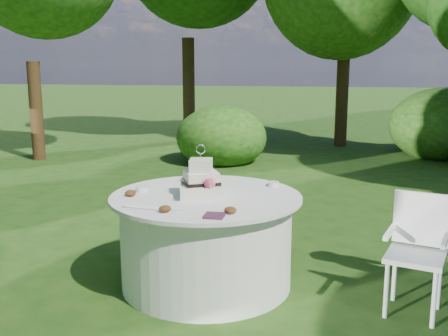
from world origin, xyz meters
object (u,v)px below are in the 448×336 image
(napkins, at_px, (214,216))
(cake, at_px, (201,183))
(chair, at_px, (418,244))
(table, at_px, (206,240))

(napkins, relative_size, cake, 0.33)
(cake, height_order, chair, cake)
(cake, bearing_deg, chair, -3.06)
(napkins, height_order, cake, cake)
(napkins, bearing_deg, table, 108.84)
(cake, bearing_deg, napkins, -67.24)
(napkins, distance_m, table, 0.74)
(napkins, distance_m, chair, 1.53)
(table, relative_size, chair, 1.77)
(table, bearing_deg, chair, -4.84)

